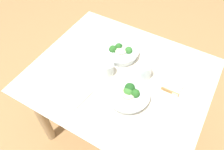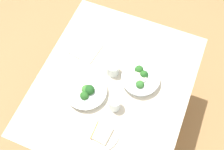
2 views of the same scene
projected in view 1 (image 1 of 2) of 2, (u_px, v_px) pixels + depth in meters
ground_plane at (118, 127)px, 1.98m from camera, size 6.00×6.00×0.00m
dining_table at (119, 86)px, 1.51m from camera, size 1.12×0.95×0.73m
broccoli_bowl_far at (121, 52)px, 1.50m from camera, size 0.24×0.24×0.09m
broccoli_bowl_near at (128, 94)px, 1.28m from camera, size 0.26×0.26×0.09m
bread_side_plate at (172, 88)px, 1.33m from camera, size 0.20×0.20×0.03m
water_glass_center at (145, 71)px, 1.37m from camera, size 0.07×0.07×0.10m
water_glass_side at (107, 69)px, 1.39m from camera, size 0.08×0.08×0.09m
fork_by_far_bowl at (95, 116)px, 1.22m from camera, size 0.08×0.07×0.00m
fork_by_near_bowl at (145, 51)px, 1.55m from camera, size 0.03×0.10×0.00m
table_knife_left at (91, 51)px, 1.55m from camera, size 0.18×0.10×0.00m
napkin_folded_upper at (74, 93)px, 1.32m from camera, size 0.19×0.19×0.01m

